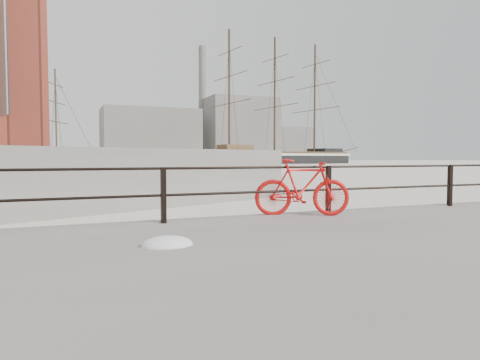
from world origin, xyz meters
name	(u,v)px	position (x,y,z in m)	size (l,w,h in m)	color
ground	(444,219)	(0.00, 0.00, 0.00)	(400.00, 400.00, 0.00)	white
guardrail	(450,185)	(0.00, -0.15, 0.85)	(28.00, 0.10, 1.00)	black
bicycle	(302,188)	(-4.23, -0.30, 0.92)	(1.90, 0.28, 1.14)	red
barque_black	(274,164)	(40.22, 86.56, 0.00)	(56.77, 18.58, 32.35)	black
schooner_mid	(26,166)	(-14.75, 83.12, 0.00)	(26.29, 11.12, 19.15)	beige
industrial_west	(150,136)	(20.00, 140.00, 9.00)	(32.00, 18.00, 18.00)	gray
industrial_mid	(239,130)	(55.00, 145.00, 12.00)	(26.00, 20.00, 24.00)	gray
industrial_east	(285,145)	(78.00, 150.00, 7.00)	(20.00, 16.00, 14.00)	gray
smokestack	(202,104)	(42.00, 150.00, 22.00)	(2.80, 2.80, 44.00)	gray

